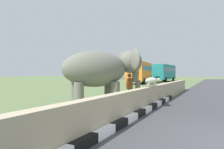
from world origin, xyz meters
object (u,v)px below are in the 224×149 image
(bus_teal, at_px, (164,72))
(cow_near, at_px, (110,81))
(person_handler, at_px, (130,87))
(bus_orange, at_px, (140,71))
(cow_mid, at_px, (152,81))
(elephant, at_px, (102,70))

(bus_teal, bearing_deg, cow_near, 177.17)
(person_handler, distance_m, bus_orange, 22.45)
(bus_orange, height_order, cow_near, bus_orange)
(bus_teal, height_order, cow_mid, bus_teal)
(bus_teal, distance_m, cow_mid, 20.73)
(cow_mid, bearing_deg, person_handler, -169.76)
(elephant, distance_m, cow_near, 12.76)
(bus_orange, height_order, cow_mid, bus_orange)
(bus_orange, height_order, bus_teal, same)
(person_handler, distance_m, bus_teal, 32.51)
(cow_mid, bearing_deg, elephant, -174.17)
(bus_orange, relative_size, bus_teal, 0.81)
(bus_orange, bearing_deg, bus_teal, -8.44)
(person_handler, distance_m, cow_mid, 11.80)
(elephant, height_order, bus_orange, bus_orange)
(cow_mid, bearing_deg, bus_teal, 9.03)
(person_handler, bearing_deg, elephant, 154.87)
(bus_orange, xyz_separation_m, cow_mid, (-9.71, -4.84, -1.21))
(bus_orange, relative_size, cow_mid, 4.80)
(bus_orange, bearing_deg, person_handler, -161.98)
(person_handler, xyz_separation_m, bus_teal, (32.04, 5.34, 1.16))
(bus_teal, bearing_deg, person_handler, -170.53)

